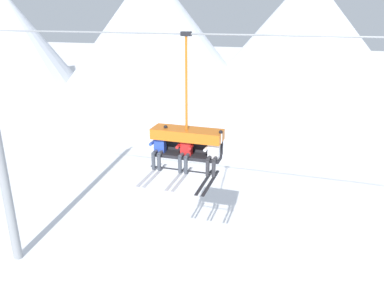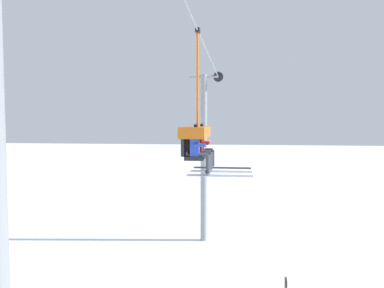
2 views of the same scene
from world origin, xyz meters
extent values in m
cone|color=white|center=(-38.29, 33.97, 6.53)|extent=(18.42, 18.42, 13.07)
cone|color=silver|center=(-14.77, 31.16, 7.39)|extent=(23.72, 23.72, 14.77)
cone|color=white|center=(2.15, 34.45, 6.95)|extent=(23.98, 23.98, 13.90)
cylinder|color=gray|center=(1.23, -0.80, 9.28)|extent=(20.41, 0.05, 0.05)
cube|color=#232328|center=(-0.18, -0.80, 5.84)|extent=(2.02, 0.48, 0.10)
cube|color=#232328|center=(-0.18, -0.52, 6.11)|extent=(2.02, 0.08, 0.45)
cube|color=#D16619|center=(-0.18, -0.74, 6.49)|extent=(2.06, 0.68, 0.30)
cylinder|color=black|center=(-0.18, -1.12, 5.51)|extent=(2.02, 0.04, 0.04)
cylinder|color=#D16619|center=(-0.18, -0.80, 7.93)|extent=(0.07, 0.07, 2.59)
cube|color=black|center=(-0.18, -0.80, 9.28)|extent=(0.28, 0.12, 0.12)
cube|color=#2847B7|center=(-1.00, -0.82, 6.15)|extent=(0.32, 0.22, 0.52)
sphere|color=black|center=(-1.00, -0.82, 6.51)|extent=(0.22, 0.22, 0.22)
ellipsoid|color=black|center=(-1.00, -0.92, 6.51)|extent=(0.17, 0.04, 0.08)
cylinder|color=#3D424C|center=(-1.09, -0.99, 5.93)|extent=(0.11, 0.34, 0.11)
cylinder|color=#3D424C|center=(-0.92, -0.99, 5.93)|extent=(0.11, 0.34, 0.11)
cylinder|color=#3D424C|center=(-1.09, -1.16, 5.69)|extent=(0.11, 0.11, 0.48)
cylinder|color=#3D424C|center=(-0.92, -1.16, 5.69)|extent=(0.11, 0.11, 0.48)
cube|color=#B2B2BC|center=(-1.09, -1.46, 5.40)|extent=(0.09, 1.70, 0.02)
cube|color=#B2B2BC|center=(-0.92, -1.46, 5.40)|extent=(0.09, 1.70, 0.02)
cylinder|color=#2847B7|center=(-1.19, -0.97, 6.19)|extent=(0.09, 0.30, 0.09)
cylinder|color=#2847B7|center=(-0.82, -0.82, 6.50)|extent=(0.09, 0.09, 0.30)
sphere|color=black|center=(-0.82, -0.82, 6.67)|extent=(0.11, 0.11, 0.11)
cube|color=red|center=(-0.18, -0.82, 6.15)|extent=(0.32, 0.22, 0.52)
sphere|color=silver|center=(-0.18, -0.82, 6.51)|extent=(0.22, 0.22, 0.22)
ellipsoid|color=black|center=(-0.18, -0.92, 6.51)|extent=(0.17, 0.04, 0.08)
cylinder|color=#3D424C|center=(-0.27, -0.99, 5.93)|extent=(0.11, 0.34, 0.11)
cylinder|color=#3D424C|center=(-0.09, -0.99, 5.93)|extent=(0.11, 0.34, 0.11)
cylinder|color=#3D424C|center=(-0.27, -1.16, 5.69)|extent=(0.11, 0.11, 0.48)
cylinder|color=#3D424C|center=(-0.09, -1.16, 5.69)|extent=(0.11, 0.11, 0.48)
cube|color=#B2B2BC|center=(-0.27, -1.46, 5.40)|extent=(0.09, 1.70, 0.02)
cube|color=#B2B2BC|center=(-0.09, -1.46, 5.40)|extent=(0.09, 1.70, 0.02)
cylinder|color=red|center=(-0.37, -0.97, 6.19)|extent=(0.09, 0.30, 0.09)
cylinder|color=red|center=(0.00, -0.97, 6.19)|extent=(0.09, 0.30, 0.09)
cube|color=silver|center=(0.64, -0.82, 6.15)|extent=(0.32, 0.22, 0.52)
sphere|color=#284C93|center=(0.64, -0.82, 6.51)|extent=(0.22, 0.22, 0.22)
ellipsoid|color=black|center=(0.64, -0.92, 6.51)|extent=(0.17, 0.04, 0.08)
cylinder|color=#2D2D33|center=(0.55, -0.99, 5.93)|extent=(0.11, 0.34, 0.11)
cylinder|color=#2D2D33|center=(0.73, -0.99, 5.93)|extent=(0.11, 0.34, 0.11)
cylinder|color=#2D2D33|center=(0.55, -1.16, 5.69)|extent=(0.11, 0.11, 0.48)
cylinder|color=#2D2D33|center=(0.73, -1.16, 5.69)|extent=(0.11, 0.11, 0.48)
cube|color=#232328|center=(0.55, -1.46, 5.40)|extent=(0.09, 1.70, 0.02)
cube|color=#232328|center=(0.73, -1.46, 5.40)|extent=(0.09, 1.70, 0.02)
cylinder|color=silver|center=(0.45, -0.97, 6.19)|extent=(0.09, 0.30, 0.09)
cylinder|color=silver|center=(0.83, -0.82, 6.50)|extent=(0.09, 0.09, 0.30)
sphere|color=black|center=(0.83, -0.82, 6.67)|extent=(0.11, 0.11, 0.11)
camera|label=1|loc=(3.01, -10.50, 9.83)|focal=35.00mm
camera|label=2|loc=(-10.54, -1.92, 6.78)|focal=35.00mm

